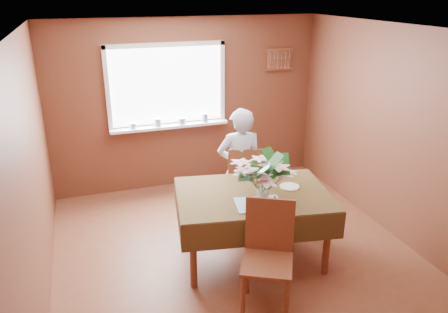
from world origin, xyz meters
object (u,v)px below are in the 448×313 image
object	(u,v)px
seated_woman	(240,168)
flower_bouquet	(263,173)
chair_far	(245,182)
dining_table	(253,201)
chair_near	(268,252)

from	to	relation	value
seated_woman	flower_bouquet	distance (m)	1.06
seated_woman	flower_bouquet	size ratio (longest dim) A/B	2.55
flower_bouquet	chair_far	bearing A→B (deg)	78.69
dining_table	seated_woman	world-z (taller)	seated_woman
chair_far	chair_near	size ratio (longest dim) A/B	0.98
dining_table	seated_woman	bearing A→B (deg)	90.00
dining_table	chair_far	world-z (taller)	chair_far
chair_near	flower_bouquet	size ratio (longest dim) A/B	1.76
chair_near	flower_bouquet	world-z (taller)	flower_bouquet
chair_far	chair_near	xyz separation A→B (m)	(-0.36, -1.54, 0.01)
dining_table	chair_far	size ratio (longest dim) A/B	1.72
dining_table	seated_woman	xyz separation A→B (m)	(0.12, 0.75, 0.07)
dining_table	chair_near	bearing A→B (deg)	-92.19
dining_table	chair_near	size ratio (longest dim) A/B	1.69
dining_table	seated_woman	size ratio (longest dim) A/B	1.17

